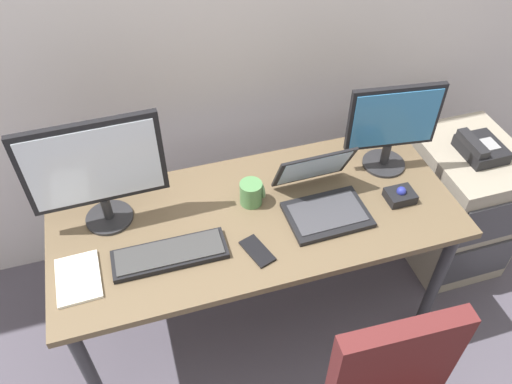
{
  "coord_description": "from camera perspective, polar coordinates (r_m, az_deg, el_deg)",
  "views": [
    {
      "loc": [
        -0.39,
        -1.29,
        2.17
      ],
      "look_at": [
        0.0,
        0.0,
        0.84
      ],
      "focal_mm": 35.94,
      "sensor_mm": 36.0,
      "label": 1
    }
  ],
  "objects": [
    {
      "name": "ground_plane",
      "position": [
        2.56,
        -0.0,
        -13.4
      ],
      "size": [
        8.0,
        8.0,
        0.0
      ],
      "primitive_type": "plane",
      "color": "#4C4752"
    },
    {
      "name": "desk",
      "position": [
        2.05,
        -0.0,
        -3.94
      ],
      "size": [
        1.58,
        0.68,
        0.72
      ],
      "color": "brown",
      "rests_on": "ground"
    },
    {
      "name": "file_cabinet",
      "position": [
        2.73,
        21.4,
        -1.3
      ],
      "size": [
        0.42,
        0.53,
        0.69
      ],
      "color": "gray",
      "rests_on": "ground"
    },
    {
      "name": "trackball_mouse",
      "position": [
        2.11,
        15.76,
        -0.35
      ],
      "size": [
        0.11,
        0.09,
        0.07
      ],
      "color": "black",
      "rests_on": "desk"
    },
    {
      "name": "cell_phone",
      "position": [
        1.86,
        0.14,
        -6.58
      ],
      "size": [
        0.11,
        0.16,
        0.01
      ],
      "primitive_type": "cube",
      "rotation": [
        0.0,
        0.0,
        0.32
      ],
      "color": "black",
      "rests_on": "desk"
    },
    {
      "name": "paper_notepad",
      "position": [
        1.89,
        -19.17,
        -9.06
      ],
      "size": [
        0.15,
        0.21,
        0.01
      ],
      "primitive_type": "cube",
      "rotation": [
        0.0,
        0.0,
        0.03
      ],
      "color": "white",
      "rests_on": "desk"
    },
    {
      "name": "laptop",
      "position": [
        2.0,
        7.37,
        -0.57
      ],
      "size": [
        0.32,
        0.33,
        0.22
      ],
      "color": "black",
      "rests_on": "desk"
    },
    {
      "name": "desk_phone",
      "position": [
        2.48,
        23.69,
        4.49
      ],
      "size": [
        0.17,
        0.2,
        0.09
      ],
      "color": "black",
      "rests_on": "file_cabinet"
    },
    {
      "name": "monitor_main",
      "position": [
        1.88,
        -17.45,
        2.4
      ],
      "size": [
        0.49,
        0.18,
        0.46
      ],
      "color": "#262628",
      "rests_on": "desk"
    },
    {
      "name": "monitor_side",
      "position": [
        2.13,
        14.98,
        7.29
      ],
      "size": [
        0.38,
        0.18,
        0.39
      ],
      "color": "#262628",
      "rests_on": "desk"
    },
    {
      "name": "keyboard",
      "position": [
        1.87,
        -9.57,
        -6.83
      ],
      "size": [
        0.41,
        0.14,
        0.03
      ],
      "color": "black",
      "rests_on": "desk"
    },
    {
      "name": "coffee_mug",
      "position": [
        2.0,
        -0.57,
        -0.12
      ],
      "size": [
        0.1,
        0.09,
        0.1
      ],
      "color": "#4C8049",
      "rests_on": "desk"
    }
  ]
}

